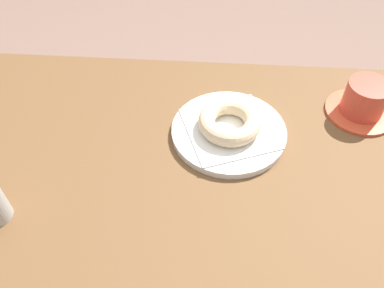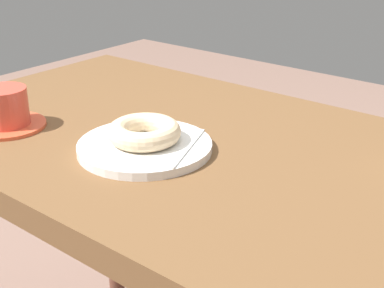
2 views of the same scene
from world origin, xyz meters
The scene contains 5 objects.
table centered at (0.00, 0.00, 0.69)m, with size 1.14×0.63×0.78m.
plate_sugar_ring centered at (-0.05, -0.08, 0.78)m, with size 0.22×0.22×0.01m, color white.
napkin_sugar_ring centered at (-0.05, -0.08, 0.79)m, with size 0.16×0.16×0.00m, color white.
donut_sugar_ring centered at (-0.05, -0.08, 0.81)m, with size 0.12×0.12×0.03m, color beige.
coffee_cup centered at (-0.32, -0.16, 0.81)m, with size 0.14×0.14×0.07m.
Camera 1 is at (-0.02, 0.45, 1.33)m, focal length 36.50 mm.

